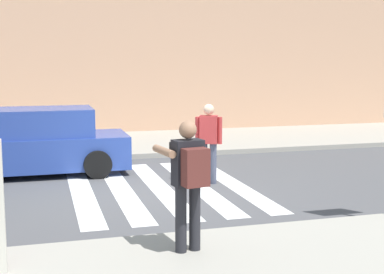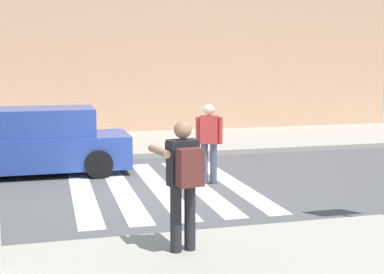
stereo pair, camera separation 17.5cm
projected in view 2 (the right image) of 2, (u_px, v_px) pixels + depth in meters
ground_plane at (162, 189)px, 11.04m from camera, size 120.00×120.00×0.00m
sidewalk_far at (123, 144)px, 16.77m from camera, size 60.00×4.80×0.14m
building_facade_far at (106, 50)px, 20.57m from camera, size 56.00×4.00×6.14m
crosswalk_stripe_0 at (82, 192)px, 10.82m from camera, size 0.44×5.20×0.01m
crosswalk_stripe_1 at (122, 189)px, 11.03m from camera, size 0.44×5.20×0.01m
crosswalk_stripe_2 at (160, 187)px, 11.23m from camera, size 0.44×5.20×0.01m
crosswalk_stripe_3 at (196, 185)px, 11.44m from camera, size 0.44×5.20×0.01m
crosswalk_stripe_4 at (232, 183)px, 11.64m from camera, size 0.44×5.20×0.01m
photographer_with_backpack at (184, 175)px, 6.88m from camera, size 0.67×0.90×1.72m
pedestrian_crossing at (209, 139)px, 11.46m from camera, size 0.54×0.37×1.72m
parked_car_blue at (42, 143)px, 12.53m from camera, size 4.10×1.92×1.55m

